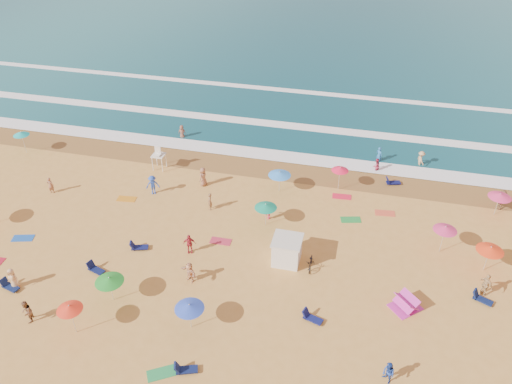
# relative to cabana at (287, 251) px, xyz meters

# --- Properties ---
(ground) EXTENTS (220.00, 220.00, 0.00)m
(ground) POSITION_rel_cabana_xyz_m (-3.41, 0.44, -1.00)
(ground) COLOR gold
(ground) RESTS_ON ground
(wet_sand) EXTENTS (220.00, 220.00, 0.00)m
(wet_sand) POSITION_rel_cabana_xyz_m (-3.41, 12.94, -0.99)
(wet_sand) COLOR olive
(wet_sand) RESTS_ON ground
(surf_foam) EXTENTS (200.00, 18.70, 0.05)m
(surf_foam) POSITION_rel_cabana_xyz_m (-3.41, 21.76, -0.90)
(surf_foam) COLOR white
(surf_foam) RESTS_ON ground
(cabana) EXTENTS (2.00, 2.00, 2.00)m
(cabana) POSITION_rel_cabana_xyz_m (0.00, 0.00, 0.00)
(cabana) COLOR white
(cabana) RESTS_ON ground
(cabana_roof) EXTENTS (2.20, 2.20, 0.12)m
(cabana_roof) POSITION_rel_cabana_xyz_m (0.00, 0.00, 1.06)
(cabana_roof) COLOR silver
(cabana_roof) RESTS_ON cabana
(bicycle) EXTENTS (0.71, 1.88, 0.98)m
(bicycle) POSITION_rel_cabana_xyz_m (1.90, -0.30, -0.51)
(bicycle) COLOR black
(bicycle) RESTS_ON ground
(lifeguard_stand) EXTENTS (1.20, 1.20, 2.10)m
(lifeguard_stand) POSITION_rel_cabana_xyz_m (-14.70, 10.33, 0.05)
(lifeguard_stand) COLOR white
(lifeguard_stand) RESTS_ON ground
(beach_umbrellas) EXTENTS (54.65, 22.38, 0.78)m
(beach_umbrellas) POSITION_rel_cabana_xyz_m (-0.75, 1.02, 1.07)
(beach_umbrellas) COLOR red
(beach_umbrellas) RESTS_ON ground
(loungers) EXTENTS (49.33, 24.99, 0.34)m
(loungers) POSITION_rel_cabana_xyz_m (0.79, -2.10, -0.83)
(loungers) COLOR #0E1646
(loungers) RESTS_ON ground
(towels) EXTENTS (44.51, 22.59, 0.03)m
(towels) POSITION_rel_cabana_xyz_m (-2.54, -0.95, -0.98)
(towels) COLOR #B4162C
(towels) RESTS_ON ground
(beachgoers) EXTENTS (40.29, 28.16, 2.14)m
(beachgoers) POSITION_rel_cabana_xyz_m (-1.82, 5.17, -0.18)
(beachgoers) COLOR brown
(beachgoers) RESTS_ON ground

